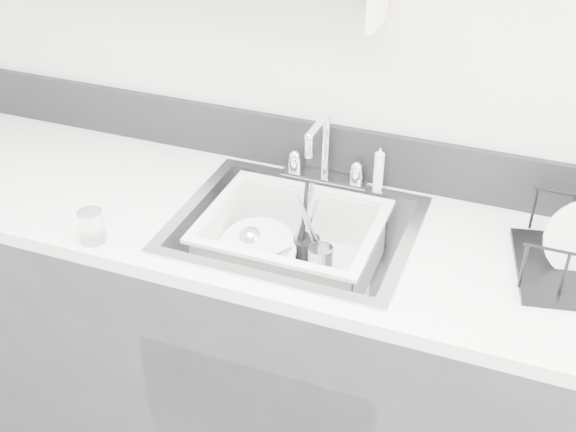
% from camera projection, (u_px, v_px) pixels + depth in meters
% --- Properties ---
extents(room_shell, '(3.50, 3.00, 2.60)m').
position_uv_depth(room_shell, '(69.00, 54.00, 0.89)').
color(room_shell, silver).
rests_on(room_shell, ground).
extents(counter_run, '(3.20, 0.62, 0.92)m').
position_uv_depth(counter_run, '(294.00, 350.00, 2.19)').
color(counter_run, '#2B2B2F').
rests_on(counter_run, ground).
extents(backsplash, '(3.20, 0.02, 0.16)m').
position_uv_depth(backsplash, '(330.00, 150.00, 2.13)').
color(backsplash, black).
rests_on(backsplash, counter_run).
extents(sink, '(0.64, 0.52, 0.20)m').
position_uv_depth(sink, '(294.00, 252.00, 1.99)').
color(sink, silver).
rests_on(sink, counter_run).
extents(faucet, '(0.26, 0.18, 0.23)m').
position_uv_depth(faucet, '(324.00, 164.00, 2.10)').
color(faucet, silver).
rests_on(faucet, counter_run).
extents(side_sprayer, '(0.03, 0.03, 0.14)m').
position_uv_depth(side_sprayer, '(379.00, 169.00, 2.05)').
color(side_sprayer, white).
rests_on(side_sprayer, counter_run).
extents(wash_tub, '(0.54, 0.47, 0.19)m').
position_uv_depth(wash_tub, '(292.00, 246.00, 1.99)').
color(wash_tub, white).
rests_on(wash_tub, sink).
extents(plate_stack, '(0.28, 0.27, 0.11)m').
position_uv_depth(plate_stack, '(259.00, 261.00, 2.01)').
color(plate_stack, white).
rests_on(plate_stack, wash_tub).
extents(utensil_cup, '(0.07, 0.07, 0.25)m').
position_uv_depth(utensil_cup, '(306.00, 249.00, 2.01)').
color(utensil_cup, black).
rests_on(utensil_cup, wash_tub).
extents(ladle, '(0.32, 0.19, 0.08)m').
position_uv_depth(ladle, '(271.00, 255.00, 2.01)').
color(ladle, silver).
rests_on(ladle, wash_tub).
extents(tumbler_in_tub, '(0.07, 0.07, 0.10)m').
position_uv_depth(tumbler_in_tub, '(320.00, 262.00, 1.97)').
color(tumbler_in_tub, white).
rests_on(tumbler_in_tub, wash_tub).
extents(tumbler_counter, '(0.08, 0.08, 0.09)m').
position_uv_depth(tumbler_counter, '(92.00, 227.00, 1.85)').
color(tumbler_counter, white).
rests_on(tumbler_counter, counter_run).
extents(bowl_small, '(0.12, 0.12, 0.03)m').
position_uv_depth(bowl_small, '(307.00, 291.00, 1.92)').
color(bowl_small, white).
rests_on(bowl_small, wash_tub).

